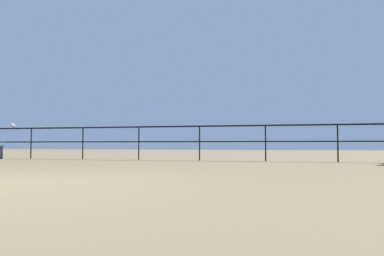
% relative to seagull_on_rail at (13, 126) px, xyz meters
% --- Properties ---
extents(pier_railing, '(22.79, 0.05, 1.12)m').
position_rel_seagull_on_rail_xyz_m(pier_railing, '(5.96, -0.01, -0.37)').
color(pier_railing, black).
rests_on(pier_railing, ground_plane).
extents(seagull_on_rail, '(0.35, 0.24, 0.18)m').
position_rel_seagull_on_rail_xyz_m(seagull_on_rail, '(0.00, 0.00, 0.00)').
color(seagull_on_rail, silver).
rests_on(seagull_on_rail, pier_railing).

